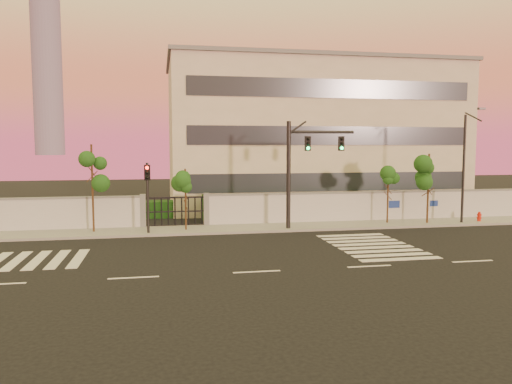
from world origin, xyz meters
TOP-DOWN VIEW (x-y plane):
  - ground at (0.00, 0.00)m, footprint 120.00×120.00m
  - sidewalk at (0.00, 10.50)m, footprint 60.00×3.00m
  - perimeter_wall at (0.10, 12.00)m, footprint 60.00×0.36m
  - hedge_row at (1.17, 14.74)m, footprint 41.00×4.25m
  - institutional_building at (9.00, 21.99)m, footprint 24.40×12.40m
  - distant_skyscraper at (-65.00, 280.00)m, footprint 16.00×16.00m
  - road_markings at (-1.58, 3.76)m, footprint 57.00×7.62m
  - street_tree_c at (-7.82, 10.66)m, footprint 1.47×1.17m
  - street_tree_d at (-2.38, 10.31)m, footprint 1.32×1.05m
  - street_tree_e at (10.91, 10.57)m, footprint 1.30×1.04m
  - street_tree_f at (13.47, 10.00)m, footprint 1.57×1.25m
  - traffic_signal_main at (4.71, 9.63)m, footprint 4.26×0.47m
  - traffic_signal_secondary at (-4.63, 9.55)m, footprint 0.33×0.33m
  - streetlight_east at (15.83, 9.59)m, footprint 0.45×1.83m
  - fire_hydrant at (17.30, 9.99)m, footprint 0.31×0.30m

SIDE VIEW (x-z plane):
  - ground at x=0.00m, z-range 0.00..0.00m
  - road_markings at x=-1.58m, z-range 0.00..0.02m
  - sidewalk at x=0.00m, z-range 0.00..0.15m
  - fire_hydrant at x=17.30m, z-range 0.00..0.79m
  - hedge_row at x=1.17m, z-range -0.08..1.72m
  - perimeter_wall at x=0.10m, z-range -0.03..2.17m
  - traffic_signal_secondary at x=-4.63m, z-range 0.57..4.83m
  - street_tree_e at x=10.91m, z-range 0.89..4.64m
  - street_tree_d at x=-2.38m, z-range 0.91..4.78m
  - street_tree_f at x=13.47m, z-range 1.12..5.84m
  - street_tree_c at x=-7.82m, z-range 1.25..6.59m
  - streetlight_east at x=15.83m, z-range 0.31..7.92m
  - traffic_signal_main at x=4.71m, z-range 0.89..7.62m
  - institutional_building at x=9.00m, z-range 0.03..12.28m
  - distant_skyscraper at x=-65.00m, z-range 2.98..120.98m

